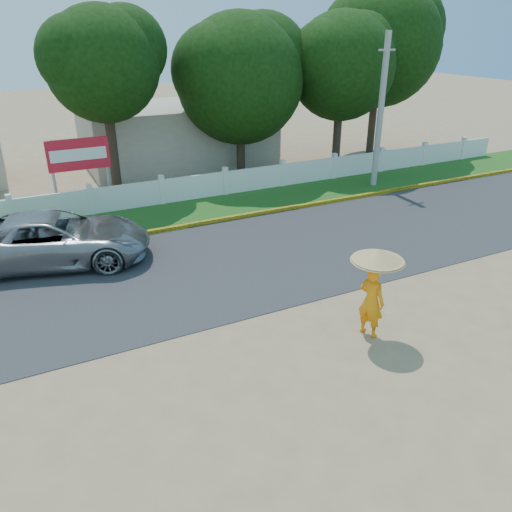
% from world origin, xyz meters
% --- Properties ---
extents(ground, '(120.00, 120.00, 0.00)m').
position_xyz_m(ground, '(0.00, 0.00, 0.00)').
color(ground, '#9E8460').
rests_on(ground, ground).
extents(road, '(60.00, 7.00, 0.02)m').
position_xyz_m(road, '(0.00, 4.50, 0.01)').
color(road, '#38383A').
rests_on(road, ground).
extents(grass_verge, '(60.00, 3.50, 0.03)m').
position_xyz_m(grass_verge, '(0.00, 9.75, 0.01)').
color(grass_verge, '#2D601E').
rests_on(grass_verge, ground).
extents(curb, '(40.00, 0.18, 0.16)m').
position_xyz_m(curb, '(0.00, 8.05, 0.08)').
color(curb, yellow).
rests_on(curb, ground).
extents(fence, '(40.00, 0.10, 1.10)m').
position_xyz_m(fence, '(0.00, 11.20, 0.55)').
color(fence, silver).
rests_on(fence, ground).
extents(building_near, '(10.00, 6.00, 3.20)m').
position_xyz_m(building_near, '(3.00, 18.00, 1.60)').
color(building_near, '#B7AD99').
rests_on(building_near, ground).
extents(utility_pole, '(0.28, 0.28, 6.96)m').
position_xyz_m(utility_pole, '(10.12, 9.38, 3.48)').
color(utility_pole, gray).
rests_on(utility_pole, ground).
extents(vehicle, '(6.58, 4.31, 1.68)m').
position_xyz_m(vehicle, '(-4.85, 6.98, 0.84)').
color(vehicle, gray).
rests_on(vehicle, ground).
extents(monk_with_parasol, '(1.30, 1.30, 2.36)m').
position_xyz_m(monk_with_parasol, '(1.73, -0.99, 1.54)').
color(monk_with_parasol, orange).
rests_on(monk_with_parasol, ground).
extents(billboard, '(2.50, 0.13, 2.95)m').
position_xyz_m(billboard, '(-3.10, 12.30, 2.14)').
color(billboard, gray).
rests_on(billboard, ground).
extents(tree_row, '(33.79, 7.73, 9.51)m').
position_xyz_m(tree_row, '(5.75, 14.17, 5.30)').
color(tree_row, '#473828').
rests_on(tree_row, ground).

